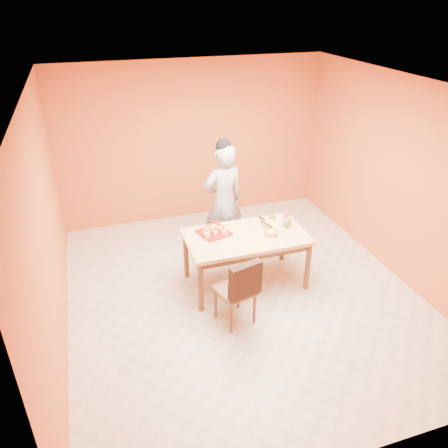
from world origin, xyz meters
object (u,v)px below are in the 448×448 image
object	(u,v)px
person	(223,201)
magenta_glass	(286,216)
dining_chair	(236,289)
checker_tin	(272,217)
dining_table	(246,241)
egg_ornament	(287,222)
sponge_cake	(271,233)
pastry_platter	(214,232)
red_dinner_plate	(215,226)

from	to	relation	value
person	magenta_glass	world-z (taller)	person
dining_chair	checker_tin	size ratio (longest dim) A/B	9.95
dining_table	person	size ratio (longest dim) A/B	0.92
egg_ornament	dining_chair	bearing A→B (deg)	-156.04
egg_ornament	sponge_cake	bearing A→B (deg)	-167.83
dining_table	sponge_cake	bearing A→B (deg)	-17.04
dining_chair	pastry_platter	world-z (taller)	dining_chair
dining_table	checker_tin	bearing A→B (deg)	33.87
dining_table	red_dinner_plate	bearing A→B (deg)	132.45
red_dinner_plate	checker_tin	distance (m)	0.84
person	pastry_platter	world-z (taller)	person
dining_table	red_dinner_plate	distance (m)	0.49
dining_chair	pastry_platter	bearing A→B (deg)	74.87
egg_ornament	red_dinner_plate	bearing A→B (deg)	148.22
sponge_cake	egg_ornament	bearing A→B (deg)	25.44
dining_table	sponge_cake	size ratio (longest dim) A/B	8.06
dining_table	pastry_platter	distance (m)	0.44
pastry_platter	red_dinner_plate	distance (m)	0.18
red_dinner_plate	magenta_glass	bearing A→B (deg)	-6.71
pastry_platter	sponge_cake	bearing A→B (deg)	-21.61
dining_table	dining_chair	size ratio (longest dim) A/B	1.73
sponge_cake	magenta_glass	world-z (taller)	magenta_glass
pastry_platter	dining_chair	bearing A→B (deg)	-90.21
pastry_platter	egg_ornament	size ratio (longest dim) A/B	2.50
dining_chair	checker_tin	world-z (taller)	dining_chair
sponge_cake	checker_tin	bearing A→B (deg)	64.84
sponge_cake	egg_ornament	distance (m)	0.32
sponge_cake	dining_table	bearing A→B (deg)	162.96
red_dinner_plate	sponge_cake	distance (m)	0.77
pastry_platter	checker_tin	world-z (taller)	checker_tin
checker_tin	dining_chair	bearing A→B (deg)	-130.71
red_dinner_plate	magenta_glass	distance (m)	1.01
pastry_platter	magenta_glass	distance (m)	1.07
dining_table	red_dinner_plate	xyz separation A→B (m)	(-0.32, 0.35, 0.10)
person	pastry_platter	size ratio (longest dim) A/B	4.67
pastry_platter	magenta_glass	world-z (taller)	magenta_glass
person	dining_chair	bearing A→B (deg)	68.11
egg_ornament	magenta_glass	xyz separation A→B (m)	(0.08, 0.19, -0.02)
magenta_glass	egg_ornament	bearing A→B (deg)	-112.57
egg_ornament	magenta_glass	bearing A→B (deg)	54.16
person	red_dinner_plate	distance (m)	0.63
magenta_glass	dining_table	bearing A→B (deg)	-161.13
person	egg_ornament	distance (m)	1.06
person	magenta_glass	size ratio (longest dim) A/B	15.26
dining_chair	magenta_glass	size ratio (longest dim) A/B	8.15
person	egg_ornament	size ratio (longest dim) A/B	11.67
sponge_cake	checker_tin	distance (m)	0.49
person	egg_ornament	xyz separation A→B (m)	(0.63, -0.85, -0.03)
person	egg_ornament	world-z (taller)	person
dining_table	person	distance (m)	0.92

